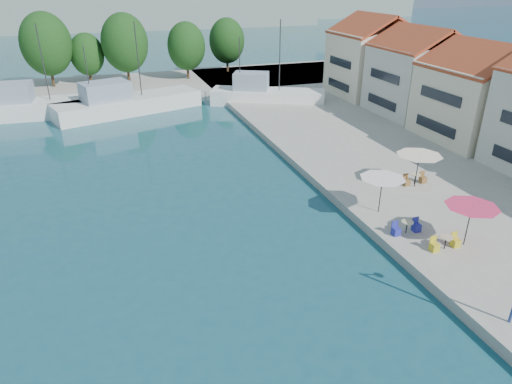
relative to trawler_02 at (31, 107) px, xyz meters
name	(u,v)px	position (x,y,z in m)	size (l,w,h in m)	color
quay_right	(477,153)	(37.64, -25.97, -0.77)	(32.00, 92.00, 0.60)	#9D998E
quay_far	(101,88)	(7.64, 11.03, -0.77)	(90.00, 16.00, 0.60)	#9D998E
hill_east	(223,0)	(55.64, 124.03, 4.93)	(140.00, 40.00, 12.00)	gray
building_04	(481,90)	(39.64, -22.97, 3.95)	(9.00, 8.80, 9.20)	beige
building_05	(418,69)	(39.64, -13.97, 4.19)	(8.40, 8.80, 9.70)	beige
building_06	(372,54)	(39.64, -4.97, 4.43)	(9.00, 8.80, 10.20)	#F5E6C4
trawler_02	(31,107)	(0.00, 0.00, 0.00)	(17.01, 5.57, 10.20)	silver
trawler_03	(125,104)	(9.98, -1.82, 0.00)	(17.01, 9.04, 10.20)	silver
trawler_04	(265,96)	(26.30, -3.32, 0.00)	(13.69, 9.15, 10.20)	white
tree_04	(46,44)	(1.65, 12.76, 5.08)	(6.49, 6.49, 9.61)	#3F2B19
tree_05	(87,54)	(6.45, 13.74, 3.41)	(4.54, 4.54, 6.73)	#3F2B19
tree_06	(125,43)	(11.56, 12.20, 4.89)	(6.27, 6.27, 9.28)	#3F2B19
tree_07	(186,46)	(19.95, 12.04, 4.10)	(5.35, 5.35, 7.92)	#3F2B19
tree_08	(227,41)	(26.90, 15.58, 4.14)	(5.40, 5.40, 7.99)	#3F2B19
umbrella_pink	(471,211)	(25.60, -37.99, 1.67)	(2.89, 2.89, 2.39)	black
umbrella_white	(382,182)	(23.25, -33.03, 1.62)	(2.84, 2.84, 2.34)	black
umbrella_cream	(419,158)	(27.80, -30.55, 1.68)	(3.17, 3.17, 2.40)	black
cafe_table_01	(445,244)	(24.28, -38.00, -0.18)	(1.82, 0.70, 0.76)	black
cafe_table_02	(406,229)	(23.29, -35.88, -0.18)	(1.82, 0.70, 0.76)	black
cafe_table_03	(415,180)	(28.08, -30.17, -0.18)	(1.82, 0.70, 0.76)	black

